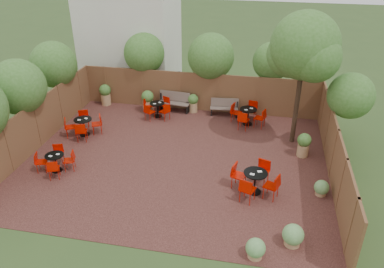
# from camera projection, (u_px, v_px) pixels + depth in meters

# --- Properties ---
(ground) EXTENTS (80.00, 80.00, 0.00)m
(ground) POSITION_uv_depth(u_px,v_px,m) (176.00, 160.00, 15.65)
(ground) COLOR #354F23
(ground) RESTS_ON ground
(courtyard_paving) EXTENTS (12.00, 10.00, 0.02)m
(courtyard_paving) POSITION_uv_depth(u_px,v_px,m) (176.00, 160.00, 15.64)
(courtyard_paving) COLOR black
(courtyard_paving) RESTS_ON ground
(fence_back) EXTENTS (12.00, 0.08, 2.00)m
(fence_back) POSITION_uv_depth(u_px,v_px,m) (199.00, 92.00, 19.50)
(fence_back) COLOR brown
(fence_back) RESTS_ON ground
(fence_left) EXTENTS (0.08, 10.00, 2.00)m
(fence_left) POSITION_uv_depth(u_px,v_px,m) (37.00, 125.00, 16.22)
(fence_left) COLOR brown
(fence_left) RESTS_ON ground
(fence_right) EXTENTS (0.08, 10.00, 2.00)m
(fence_right) POSITION_uv_depth(u_px,v_px,m) (334.00, 154.00, 14.13)
(fence_right) COLOR brown
(fence_right) RESTS_ON ground
(neighbour_building) EXTENTS (5.00, 4.00, 8.00)m
(neighbour_building) POSITION_uv_depth(u_px,v_px,m) (129.00, 16.00, 21.46)
(neighbour_building) COLOR silver
(neighbour_building) RESTS_ON ground
(overhang_foliage) EXTENTS (15.47, 10.52, 2.52)m
(overhang_foliage) POSITION_uv_depth(u_px,v_px,m) (123.00, 74.00, 16.87)
(overhang_foliage) COLOR #376621
(overhang_foliage) RESTS_ON ground
(courtyard_tree) EXTENTS (2.84, 2.75, 5.63)m
(courtyard_tree) POSITION_uv_depth(u_px,v_px,m) (304.00, 50.00, 15.06)
(courtyard_tree) COLOR black
(courtyard_tree) RESTS_ON courtyard_paving
(park_bench_left) EXTENTS (1.65, 0.67, 1.00)m
(park_bench_left) POSITION_uv_depth(u_px,v_px,m) (174.00, 101.00, 19.61)
(park_bench_left) COLOR brown
(park_bench_left) RESTS_ON courtyard_paving
(park_bench_right) EXTENTS (1.42, 0.58, 0.85)m
(park_bench_right) POSITION_uv_depth(u_px,v_px,m) (224.00, 107.00, 19.19)
(park_bench_right) COLOR brown
(park_bench_right) RESTS_ON courtyard_paving
(bistro_tables) EXTENTS (9.49, 7.06, 0.95)m
(bistro_tables) POSITION_uv_depth(u_px,v_px,m) (170.00, 136.00, 16.50)
(bistro_tables) COLOR black
(bistro_tables) RESTS_ON courtyard_paving
(planters) EXTENTS (10.56, 3.95, 1.12)m
(planters) POSITION_uv_depth(u_px,v_px,m) (172.00, 107.00, 18.86)
(planters) COLOR #A98154
(planters) RESTS_ON courtyard_paving
(low_shrubs) EXTENTS (2.65, 3.95, 0.69)m
(low_shrubs) POSITION_uv_depth(u_px,v_px,m) (290.00, 226.00, 11.69)
(low_shrubs) COLOR #A98154
(low_shrubs) RESTS_ON courtyard_paving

